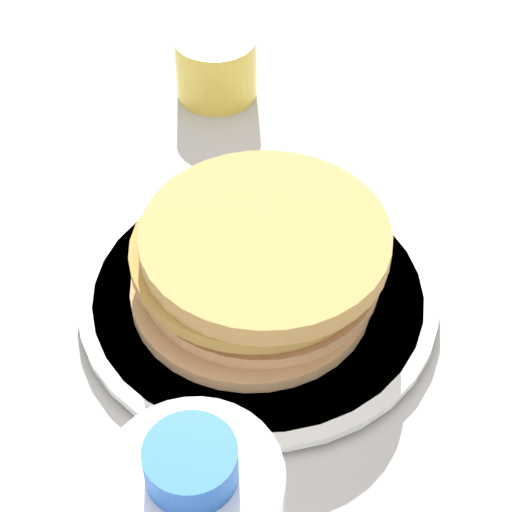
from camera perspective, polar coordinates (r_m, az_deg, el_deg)
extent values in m
plane|color=#BCB7AD|center=(0.65, 0.56, -2.84)|extent=(4.00, 4.00, 0.00)
cylinder|color=silver|center=(0.65, 0.00, -2.50)|extent=(0.25, 0.25, 0.01)
cylinder|color=silver|center=(0.65, 0.00, -2.36)|extent=(0.27, 0.27, 0.01)
cylinder|color=tan|center=(0.64, -0.47, -2.01)|extent=(0.18, 0.18, 0.01)
cylinder|color=tan|center=(0.64, -0.09, -0.97)|extent=(0.18, 0.18, 0.01)
cylinder|color=#BB7B3F|center=(0.63, -0.09, 0.08)|extent=(0.18, 0.18, 0.01)
cylinder|color=#B5873B|center=(0.62, -0.17, 0.34)|extent=(0.18, 0.18, 0.01)
cylinder|color=tan|center=(0.61, 0.39, 0.91)|extent=(0.18, 0.18, 0.02)
cylinder|color=yellow|center=(0.84, -2.68, 12.49)|extent=(0.08, 0.08, 0.06)
cylinder|color=blue|center=(0.34, -4.37, -13.60)|extent=(0.04, 0.04, 0.02)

